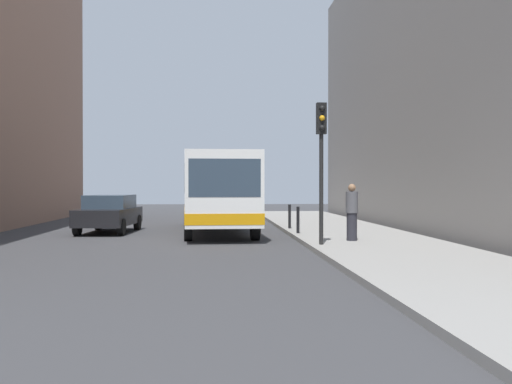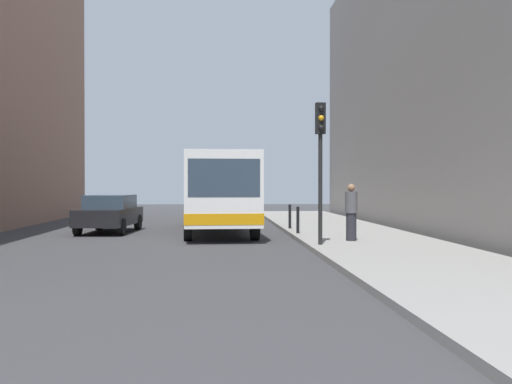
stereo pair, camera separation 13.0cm
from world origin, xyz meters
name	(u,v)px [view 1 (the left image)]	position (x,y,z in m)	size (l,w,h in m)	color
ground_plane	(201,241)	(0.00, 0.00, 0.00)	(80.00, 80.00, 0.00)	#38383A
sidewalk	(360,238)	(5.40, 0.00, 0.07)	(4.40, 40.00, 0.15)	gray
building_right	(484,66)	(11.50, 4.00, 6.76)	(7.00, 32.00, 13.52)	gray
bus	(216,189)	(0.53, 4.20, 1.73)	(3.03, 11.12, 3.00)	white
car_beside_bus	(109,213)	(-3.67, 4.00, 0.78)	(2.12, 4.52, 1.48)	black
traffic_light	(321,146)	(3.55, -3.01, 3.01)	(0.28, 0.33, 4.10)	black
bollard_near	(298,220)	(3.45, 1.26, 0.62)	(0.11, 0.11, 0.95)	black
bollard_mid	(290,216)	(3.45, 3.74, 0.62)	(0.11, 0.11, 0.95)	black
pedestrian_near_signal	(352,212)	(4.71, -1.82, 1.03)	(0.38, 0.38, 1.76)	#26262D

